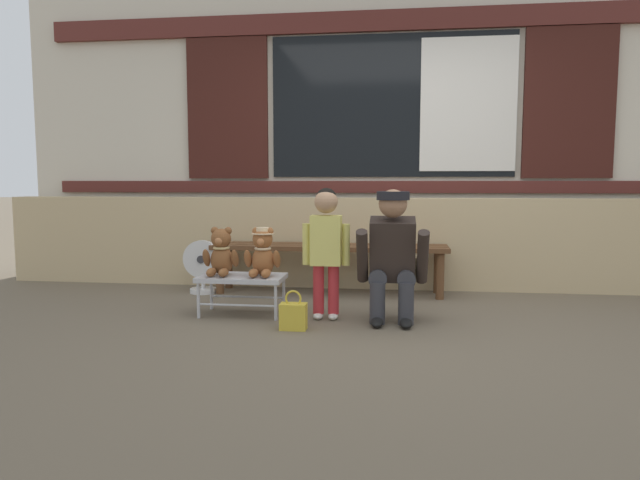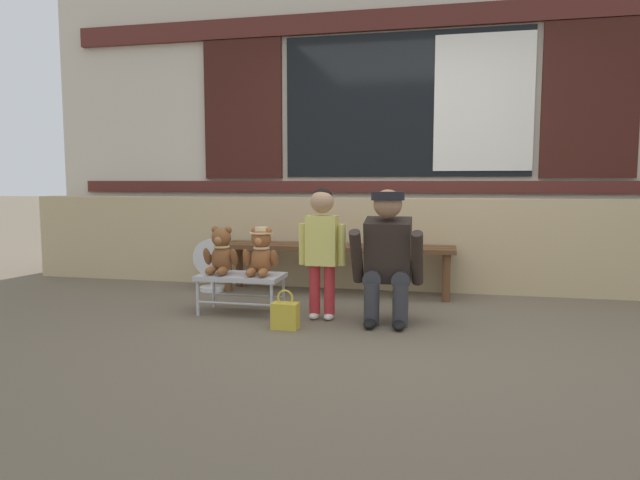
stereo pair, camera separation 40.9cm
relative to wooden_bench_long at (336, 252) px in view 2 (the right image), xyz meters
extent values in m
plane|color=brown|center=(0.54, -1.06, -0.37)|extent=(60.00, 60.00, 0.00)
cube|color=tan|center=(0.54, 0.37, 0.05)|extent=(7.53, 0.25, 0.85)
cube|color=beige|center=(0.54, 0.89, 1.47)|extent=(7.69, 0.20, 3.68)
cube|color=#56231E|center=(0.54, 0.77, 0.58)|extent=(7.07, 0.04, 0.12)
cube|color=black|center=(0.54, 0.78, 1.38)|extent=(2.40, 0.03, 1.40)
cube|color=silver|center=(1.28, 0.76, 1.38)|extent=(0.92, 0.02, 1.29)
cube|color=#3D1914|center=(-1.14, 0.77, 1.38)|extent=(0.84, 0.05, 1.43)
cube|color=#3D1914|center=(2.22, 0.77, 1.38)|extent=(0.84, 0.05, 1.43)
cube|color=#56231E|center=(0.54, 0.76, 2.20)|extent=(7.07, 0.06, 0.20)
cube|color=brown|center=(0.00, -0.14, 0.05)|extent=(2.10, 0.11, 0.04)
cube|color=brown|center=(0.00, 0.00, 0.05)|extent=(2.10, 0.11, 0.04)
cube|color=brown|center=(0.00, 0.14, 0.05)|extent=(2.10, 0.11, 0.04)
cylinder|color=brown|center=(-0.97, -0.14, -0.17)|extent=(0.07, 0.07, 0.40)
cylinder|color=brown|center=(-0.97, 0.14, -0.17)|extent=(0.07, 0.07, 0.40)
cylinder|color=brown|center=(0.97, -0.14, -0.17)|extent=(0.07, 0.07, 0.40)
cylinder|color=brown|center=(0.97, 0.14, -0.17)|extent=(0.07, 0.07, 0.40)
cube|color=#BCBCC1|center=(-0.56, -0.91, -0.09)|extent=(0.64, 0.36, 0.04)
cylinder|color=#BCBCC1|center=(-0.85, -1.06, -0.24)|extent=(0.02, 0.02, 0.26)
cylinder|color=#BCBCC1|center=(-0.85, -0.76, -0.24)|extent=(0.02, 0.02, 0.26)
cylinder|color=#BCBCC1|center=(-0.27, -1.06, -0.24)|extent=(0.02, 0.02, 0.26)
cylinder|color=#BCBCC1|center=(-0.27, -0.76, -0.24)|extent=(0.02, 0.02, 0.26)
cylinder|color=#BCBCC1|center=(-0.56, -1.06, -0.27)|extent=(0.58, 0.02, 0.02)
cylinder|color=#BCBCC1|center=(-0.56, -0.76, -0.27)|extent=(0.58, 0.02, 0.02)
ellipsoid|color=brown|center=(-0.72, -0.89, 0.04)|extent=(0.17, 0.14, 0.22)
sphere|color=brown|center=(-0.72, -0.90, 0.20)|extent=(0.15, 0.15, 0.15)
sphere|color=#AE6E42|center=(-0.72, -0.95, 0.19)|extent=(0.06, 0.06, 0.06)
sphere|color=brown|center=(-0.77, -0.89, 0.26)|extent=(0.06, 0.06, 0.06)
ellipsoid|color=brown|center=(-0.83, -0.92, 0.06)|extent=(0.06, 0.11, 0.16)
ellipsoid|color=brown|center=(-0.76, -1.00, -0.04)|extent=(0.06, 0.15, 0.06)
sphere|color=brown|center=(-0.67, -0.89, 0.26)|extent=(0.06, 0.06, 0.06)
ellipsoid|color=brown|center=(-0.61, -0.92, 0.06)|extent=(0.06, 0.11, 0.16)
ellipsoid|color=brown|center=(-0.67, -1.00, -0.04)|extent=(0.06, 0.15, 0.06)
torus|color=#D6B775|center=(-0.72, -0.89, 0.13)|extent=(0.13, 0.13, 0.02)
ellipsoid|color=#93562D|center=(-0.40, -0.89, 0.04)|extent=(0.17, 0.14, 0.22)
sphere|color=#93562D|center=(-0.40, -0.90, 0.20)|extent=(0.15, 0.15, 0.15)
sphere|color=#C87B48|center=(-0.40, -0.95, 0.19)|extent=(0.06, 0.06, 0.06)
sphere|color=#93562D|center=(-0.45, -0.89, 0.26)|extent=(0.06, 0.06, 0.06)
ellipsoid|color=#93562D|center=(-0.51, -0.92, 0.06)|extent=(0.06, 0.11, 0.16)
ellipsoid|color=#93562D|center=(-0.44, -1.00, -0.04)|extent=(0.06, 0.15, 0.06)
sphere|color=#93562D|center=(-0.35, -0.89, 0.26)|extent=(0.06, 0.06, 0.06)
ellipsoid|color=#93562D|center=(-0.29, -0.92, 0.06)|extent=(0.06, 0.11, 0.16)
ellipsoid|color=#93562D|center=(-0.35, -1.00, -0.04)|extent=(0.06, 0.15, 0.06)
torus|color=beige|center=(-0.40, -0.89, 0.13)|extent=(0.13, 0.13, 0.02)
cylinder|color=beige|center=(-0.40, -0.89, 0.24)|extent=(0.17, 0.17, 0.01)
cylinder|color=beige|center=(-0.40, -0.89, 0.27)|extent=(0.10, 0.10, 0.04)
cylinder|color=#B7282D|center=(0.03, -0.96, -0.15)|extent=(0.08, 0.08, 0.36)
ellipsoid|color=silver|center=(0.03, -0.98, -0.35)|extent=(0.07, 0.12, 0.05)
cylinder|color=#B7282D|center=(0.14, -0.96, -0.15)|extent=(0.08, 0.08, 0.36)
ellipsoid|color=silver|center=(0.14, -0.98, -0.35)|extent=(0.07, 0.12, 0.05)
cube|color=#DBD166|center=(0.09, -0.96, 0.21)|extent=(0.22, 0.15, 0.36)
cylinder|color=#DBD166|center=(-0.06, -0.96, 0.18)|extent=(0.06, 0.06, 0.30)
cylinder|color=#DBD166|center=(0.23, -0.96, 0.18)|extent=(0.06, 0.06, 0.30)
sphere|color=tan|center=(0.09, -0.96, 0.49)|extent=(0.17, 0.17, 0.17)
sphere|color=black|center=(0.09, -0.95, 0.51)|extent=(0.16, 0.16, 0.16)
cylinder|color=#333338|center=(0.46, -1.06, -0.22)|extent=(0.11, 0.11, 0.30)
cylinder|color=#333338|center=(0.46, -0.92, -0.05)|extent=(0.13, 0.32, 0.13)
ellipsoid|color=black|center=(0.46, -1.14, -0.34)|extent=(0.09, 0.20, 0.06)
cylinder|color=#333338|center=(0.66, -1.06, -0.22)|extent=(0.11, 0.11, 0.30)
cylinder|color=#333338|center=(0.66, -0.92, -0.05)|extent=(0.13, 0.32, 0.13)
ellipsoid|color=black|center=(0.66, -1.14, -0.34)|extent=(0.09, 0.20, 0.06)
cube|color=#2D231E|center=(0.56, -0.95, 0.15)|extent=(0.32, 0.30, 0.47)
cylinder|color=#2D231E|center=(0.35, -1.05, 0.11)|extent=(0.08, 0.28, 0.40)
cylinder|color=#2D231E|center=(0.77, -1.05, 0.11)|extent=(0.08, 0.28, 0.40)
sphere|color=#9E7051|center=(0.56, -1.02, 0.48)|extent=(0.20, 0.20, 0.20)
cylinder|color=black|center=(0.56, -1.02, 0.53)|extent=(0.23, 0.23, 0.06)
cube|color=brown|center=(0.75, -0.86, 0.01)|extent=(0.10, 0.22, 0.16)
cube|color=gold|center=(-0.10, -1.29, -0.28)|extent=(0.18, 0.11, 0.18)
torus|color=gold|center=(-0.10, -1.29, -0.16)|extent=(0.11, 0.01, 0.11)
cylinder|color=silver|center=(-1.13, -0.12, -0.35)|extent=(0.24, 0.24, 0.04)
cylinder|color=silver|center=(-1.13, -0.12, -0.28)|extent=(0.04, 0.04, 0.10)
cylinder|color=silver|center=(-1.13, -0.14, -0.06)|extent=(0.34, 0.06, 0.34)
cylinder|color=#333338|center=(-1.13, -0.14, -0.06)|extent=(0.07, 0.08, 0.07)
camera|label=1|loc=(0.57, -5.03, 0.63)|focal=32.00mm
camera|label=2|loc=(0.97, -4.96, 0.63)|focal=32.00mm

